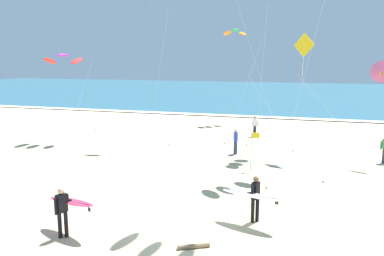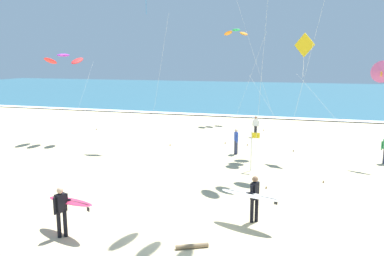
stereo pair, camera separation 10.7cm
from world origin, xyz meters
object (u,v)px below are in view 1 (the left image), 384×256
object	(u,v)px
bystander_white_top	(255,126)
bystander_blue_top	(236,141)
kite_delta_rose_mid	(381,72)
kite_arc_emerald_distant	(235,32)
driftwood_log	(193,246)
surfer_lead	(253,195)
kite_diamond_golden_far	(302,49)
kite_arc_violet_extra	(63,59)
surfer_trailing	(66,206)
lifeguard_flag	(252,147)

from	to	relation	value
bystander_white_top	bystander_blue_top	size ratio (longest dim) A/B	1.00
kite_delta_rose_mid	kite_arc_emerald_distant	size ratio (longest dim) A/B	0.68
kite_arc_emerald_distant	driftwood_log	size ratio (longest dim) A/B	8.20
surfer_lead	kite_arc_emerald_distant	bearing A→B (deg)	102.46
kite_diamond_golden_far	kite_arc_emerald_distant	distance (m)	13.14
surfer_lead	kite_delta_rose_mid	xyz separation A→B (m)	(5.33, 9.69, 4.07)
kite_delta_rose_mid	driftwood_log	xyz separation A→B (m)	(-6.83, -12.06, -5.04)
kite_arc_violet_extra	bystander_white_top	bearing A→B (deg)	23.12
surfer_lead	bystander_blue_top	xyz separation A→B (m)	(-2.44, 9.88, -0.23)
kite_delta_rose_mid	bystander_white_top	xyz separation A→B (m)	(-7.34, 5.91, -4.30)
kite_arc_violet_extra	surfer_lead	bearing A→B (deg)	-34.93
bystander_blue_top	surfer_trailing	bearing A→B (deg)	-104.74
kite_diamond_golden_far	surfer_trailing	bearing A→B (deg)	-118.35
bystander_blue_top	surfer_lead	bearing A→B (deg)	-76.14
surfer_lead	kite_delta_rose_mid	distance (m)	11.78
surfer_lead	kite_arc_violet_extra	bearing A→B (deg)	145.07
bystander_blue_top	lifeguard_flag	bearing A→B (deg)	-66.00
kite_arc_violet_extra	bystander_white_top	distance (m)	14.58
kite_delta_rose_mid	kite_diamond_golden_far	bearing A→B (deg)	172.65
kite_diamond_golden_far	kite_arc_violet_extra	xyz separation A→B (m)	(-15.85, -0.00, -0.58)
kite_arc_violet_extra	driftwood_log	size ratio (longest dim) A/B	5.98
kite_delta_rose_mid	kite_arc_emerald_distant	xyz separation A→B (m)	(-10.13, 12.07, 2.99)
kite_delta_rose_mid	kite_arc_emerald_distant	bearing A→B (deg)	130.02
kite_delta_rose_mid	driftwood_log	world-z (taller)	kite_delta_rose_mid
lifeguard_flag	kite_diamond_golden_far	bearing A→B (deg)	58.75
surfer_lead	kite_arc_violet_extra	world-z (taller)	kite_arc_violet_extra
lifeguard_flag	bystander_white_top	bearing A→B (deg)	96.63
kite_delta_rose_mid	kite_arc_violet_extra	world-z (taller)	kite_arc_violet_extra
surfer_trailing	bystander_blue_top	xyz separation A→B (m)	(3.32, 12.60, -0.23)
surfer_trailing	kite_arc_violet_extra	distance (m)	16.38
driftwood_log	kite_delta_rose_mid	bearing A→B (deg)	60.48
kite_arc_emerald_distant	bystander_blue_top	size ratio (longest dim) A/B	5.30
bystander_blue_top	kite_arc_emerald_distant	bearing A→B (deg)	101.28
surfer_lead	bystander_blue_top	size ratio (longest dim) A/B	1.44
kite_arc_violet_extra	lifeguard_flag	size ratio (longest dim) A/B	2.92
kite_delta_rose_mid	kite_arc_violet_extra	xyz separation A→B (m)	(-19.95, 0.53, 0.67)
bystander_white_top	surfer_trailing	bearing A→B (deg)	-101.52
bystander_white_top	kite_arc_emerald_distant	bearing A→B (deg)	114.35
surfer_trailing	kite_delta_rose_mid	world-z (taller)	kite_delta_rose_mid
bystander_blue_top	driftwood_log	world-z (taller)	bystander_blue_top
surfer_trailing	bystander_white_top	distance (m)	18.70
surfer_lead	driftwood_log	bearing A→B (deg)	-122.32
kite_arc_emerald_distant	kite_arc_violet_extra	xyz separation A→B (m)	(-9.82, -11.54, -2.33)
kite_diamond_golden_far	surfer_lead	bearing A→B (deg)	-96.85
bystander_blue_top	kite_delta_rose_mid	bearing A→B (deg)	-1.44
kite_arc_violet_extra	bystander_white_top	world-z (taller)	kite_arc_violet_extra
kite_diamond_golden_far	lifeguard_flag	distance (m)	6.63
surfer_trailing	kite_arc_violet_extra	world-z (taller)	kite_arc_violet_extra
driftwood_log	lifeguard_flag	bearing A→B (deg)	86.62
surfer_trailing	kite_diamond_golden_far	bearing A→B (deg)	61.65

